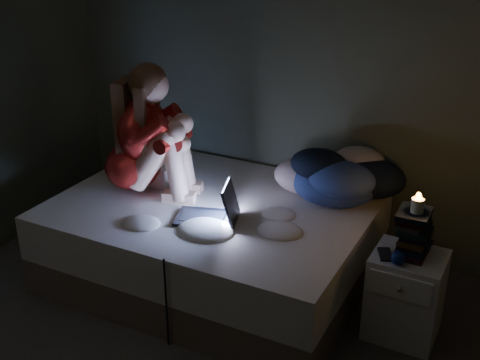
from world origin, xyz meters
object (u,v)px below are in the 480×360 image
Objects in this scene: bed at (214,240)px; nightstand at (405,295)px; candle at (417,206)px; laptop at (205,201)px; phone at (385,254)px; woman at (130,129)px.

nightstand is (1.29, -0.04, -0.01)m from bed.
bed is 1.40m from candle.
laptop is 4.63× the size of candle.
candle is at bearing 11.95° from phone.
phone is (-0.12, -0.09, -0.29)m from candle.
woman is at bearing 155.33° from phone.
woman is 6.38× the size of phone.
bed is 0.47m from laptop.
candle is (1.21, 0.21, 0.15)m from laptop.
laptop reaches higher than bed.
phone is (-0.12, -0.06, 0.27)m from nightstand.
candle is 0.57× the size of phone.
nightstand is 0.56m from candle.
candle is (-0.00, 0.03, 0.56)m from nightstand.
candle reaches higher than laptop.
woman is 1.86m from candle.
phone is (1.73, -0.02, -0.46)m from woman.
phone is at bearing -16.00° from woman.
bed is 3.75× the size of nightstand.
phone is at bearing -144.15° from candle.
woman is 1.99m from nightstand.
candle is (1.29, -0.02, 0.55)m from bed.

